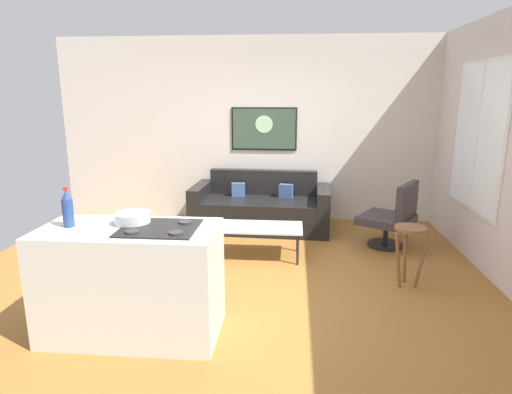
{
  "coord_description": "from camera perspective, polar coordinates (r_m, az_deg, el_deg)",
  "views": [
    {
      "loc": [
        0.47,
        -4.32,
        1.95
      ],
      "look_at": [
        0.01,
        0.9,
        0.7
      ],
      "focal_mm": 30.41,
      "sensor_mm": 36.0,
      "label": 1
    }
  ],
  "objects": [
    {
      "name": "back_wall",
      "position": [
        6.78,
        1.02,
        8.76
      ],
      "size": [
        6.4,
        0.05,
        2.8
      ],
      "primitive_type": "cube",
      "color": "beige",
      "rests_on": "ground"
    },
    {
      "name": "kitchen_counter",
      "position": [
        3.75,
        -16.0,
        -10.56
      ],
      "size": [
        1.42,
        0.71,
        0.94
      ],
      "color": "silver",
      "rests_on": "ground"
    },
    {
      "name": "window",
      "position": [
        5.65,
        27.17,
        7.0
      ],
      "size": [
        0.03,
        1.38,
        1.74
      ],
      "color": "silver"
    },
    {
      "name": "coffee_table",
      "position": [
        5.27,
        0.21,
        -4.18
      ],
      "size": [
        1.08,
        0.54,
        0.39
      ],
      "color": "silver",
      "rests_on": "ground"
    },
    {
      "name": "wall_painting",
      "position": [
        6.74,
        1.07,
        8.95
      ],
      "size": [
        1.01,
        0.03,
        0.65
      ],
      "color": "black"
    },
    {
      "name": "bar_stool",
      "position": [
        4.71,
        19.56,
        -5.38
      ],
      "size": [
        0.37,
        0.36,
        0.64
      ],
      "color": "brown",
      "rests_on": "ground"
    },
    {
      "name": "soda_bottle",
      "position": [
        3.75,
        -23.53,
        -1.46
      ],
      "size": [
        0.09,
        0.09,
        0.32
      ],
      "color": "navy",
      "rests_on": "kitchen_counter"
    },
    {
      "name": "couch",
      "position": [
        6.4,
        0.65,
        -1.62
      ],
      "size": [
        2.02,
        0.97,
        0.82
      ],
      "color": "black",
      "rests_on": "ground"
    },
    {
      "name": "armchair",
      "position": [
        5.84,
        17.55,
        -2.5
      ],
      "size": [
        0.86,
        0.87,
        0.87
      ],
      "color": "black",
      "rests_on": "ground"
    },
    {
      "name": "right_wall",
      "position": [
        5.12,
        29.96,
        5.48
      ],
      "size": [
        0.05,
        6.4,
        2.8
      ],
      "primitive_type": "cube",
      "color": "beige",
      "rests_on": "ground"
    },
    {
      "name": "mixing_bowl",
      "position": [
        3.68,
        -15.91,
        -2.72
      ],
      "size": [
        0.29,
        0.29,
        0.09
      ],
      "color": "silver",
      "rests_on": "kitchen_counter"
    },
    {
      "name": "ground",
      "position": [
        4.77,
        -1.14,
        -10.97
      ],
      "size": [
        6.4,
        6.4,
        0.04
      ],
      "primitive_type": "cube",
      "color": "#99632B"
    }
  ]
}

